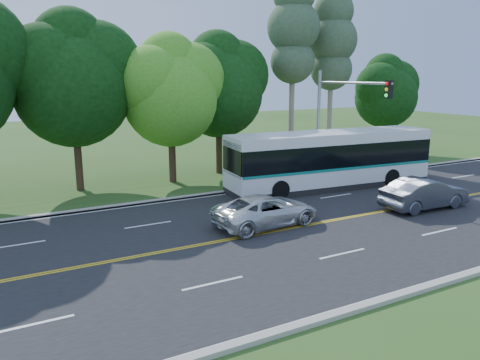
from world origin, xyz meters
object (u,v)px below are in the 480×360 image
traffic_signal (338,110)px  transit_bus (330,160)px  sedan (425,193)px  suv (266,210)px

traffic_signal → transit_bus: size_ratio=0.53×
sedan → suv: bearing=81.8°
transit_bus → suv: bearing=-143.8°
transit_bus → sedan: (1.32, -5.98, -0.89)m
traffic_signal → suv: size_ratio=1.39×
sedan → suv: sedan is taller
traffic_signal → transit_bus: bearing=-175.2°
suv → traffic_signal: bearing=-64.1°
transit_bus → suv: 8.61m
traffic_signal → suv: bearing=-149.8°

